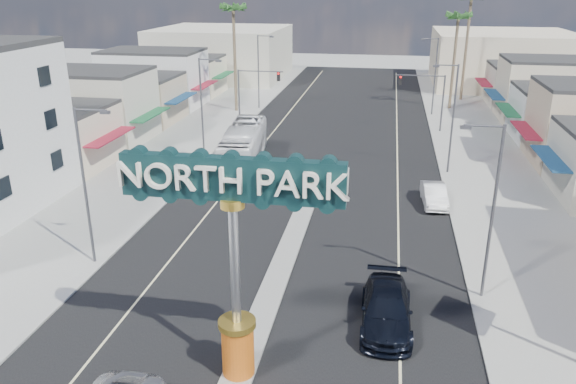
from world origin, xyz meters
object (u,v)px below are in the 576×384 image
at_px(palm_right_far, 471,4).
at_px(streetlight_l_mid, 203,104).
at_px(city_bus, 243,146).
at_px(traffic_signal_right, 426,91).
at_px(streetlight_l_far, 260,68).
at_px(streetlight_r_near, 490,205).
at_px(car_parked_left, 212,178).
at_px(traffic_signal_left, 255,86).
at_px(palm_left_far, 233,14).
at_px(suv_right, 386,309).
at_px(gateway_sign, 234,244).
at_px(palm_right_mid, 458,21).
at_px(streetlight_r_far, 434,73).
at_px(car_parked_right, 434,195).
at_px(streetlight_l_near, 87,179).
at_px(streetlight_r_mid, 451,114).

bearing_deg(palm_right_far, streetlight_l_mid, -128.48).
bearing_deg(city_bus, palm_right_far, 49.90).
bearing_deg(traffic_signal_right, streetlight_l_far, 157.80).
bearing_deg(streetlight_r_near, car_parked_left, 144.26).
distance_m(traffic_signal_left, palm_left_far, 10.14).
bearing_deg(car_parked_left, suv_right, -55.70).
relative_size(streetlight_l_far, suv_right, 1.58).
relative_size(traffic_signal_left, car_parked_left, 1.21).
height_order(gateway_sign, streetlight_l_mid, gateway_sign).
bearing_deg(palm_right_mid, gateway_sign, -103.53).
distance_m(gateway_sign, streetlight_r_far, 51.10).
xyz_separation_m(streetlight_l_mid, car_parked_right, (19.43, -7.37, -4.33)).
xyz_separation_m(gateway_sign, city_bus, (-6.80, 27.43, -4.24)).
height_order(palm_left_far, city_bus, palm_left_far).
relative_size(gateway_sign, streetlight_l_far, 1.02).
height_order(suv_right, car_parked_left, car_parked_left).
relative_size(streetlight_l_far, streetlight_r_near, 1.00).
xyz_separation_m(streetlight_l_near, streetlight_r_near, (20.87, 0.00, 0.00)).
relative_size(palm_right_far, car_parked_left, 2.84).
xyz_separation_m(gateway_sign, palm_left_far, (-13.00, 48.02, 5.57)).
distance_m(suv_right, car_parked_left, 21.25).
height_order(suv_right, city_bus, city_bus).
bearing_deg(streetlight_r_near, streetlight_r_mid, 90.00).
relative_size(traffic_signal_right, streetlight_l_near, 0.67).
height_order(traffic_signal_left, streetlight_r_near, streetlight_r_near).
distance_m(traffic_signal_right, streetlight_r_far, 8.14).
relative_size(traffic_signal_right, streetlight_l_mid, 0.67).
height_order(streetlight_r_far, palm_right_far, palm_right_far).
distance_m(streetlight_l_far, streetlight_r_far, 20.87).
height_order(streetlight_r_near, streetlight_r_far, same).
relative_size(traffic_signal_left, city_bus, 0.50).
relative_size(streetlight_l_near, car_parked_left, 1.81).
bearing_deg(palm_right_far, streetlight_l_far, -158.54).
distance_m(traffic_signal_left, palm_right_mid, 26.01).
bearing_deg(streetlight_l_mid, palm_right_mid, 47.97).
height_order(streetlight_l_near, palm_left_far, palm_left_far).
relative_size(palm_left_far, palm_right_mid, 1.08).
xyz_separation_m(palm_left_far, palm_right_mid, (26.00, 6.00, -0.90)).
distance_m(palm_left_far, palm_right_far, 30.48).
height_order(traffic_signal_right, car_parked_left, traffic_signal_right).
bearing_deg(streetlight_l_far, gateway_sign, -78.22).
height_order(streetlight_r_near, palm_right_far, palm_right_far).
bearing_deg(gateway_sign, streetlight_r_far, 78.22).
height_order(streetlight_l_near, streetlight_r_far, same).
xyz_separation_m(streetlight_l_near, streetlight_r_far, (20.87, 42.00, 0.00)).
bearing_deg(city_bus, streetlight_r_near, -54.71).
distance_m(streetlight_r_far, car_parked_left, 34.42).
relative_size(palm_right_far, city_bus, 1.17).
distance_m(traffic_signal_right, streetlight_l_far, 21.20).
height_order(streetlight_l_near, streetlight_l_far, same).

